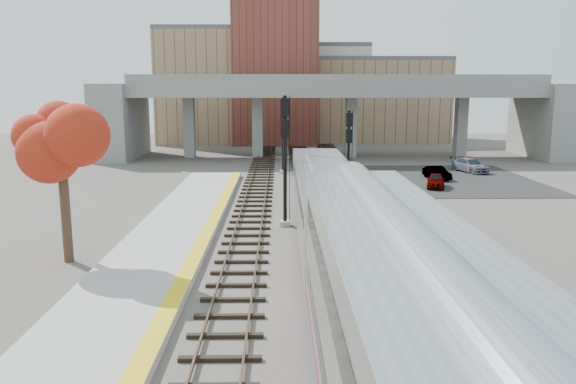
# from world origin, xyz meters

# --- Properties ---
(ground) EXTENTS (160.00, 160.00, 0.00)m
(ground) POSITION_xyz_m (0.00, 0.00, 0.00)
(ground) COLOR #47423D
(ground) RESTS_ON ground
(platform) EXTENTS (4.50, 60.00, 0.35)m
(platform) POSITION_xyz_m (-7.25, 0.00, 0.17)
(platform) COLOR #9E9E99
(platform) RESTS_ON ground
(yellow_strip) EXTENTS (0.70, 60.00, 0.01)m
(yellow_strip) POSITION_xyz_m (-5.35, 0.00, 0.35)
(yellow_strip) COLOR yellow
(yellow_strip) RESTS_ON platform
(tracks) EXTENTS (10.70, 95.00, 0.25)m
(tracks) POSITION_xyz_m (0.93, 12.50, 0.08)
(tracks) COLOR black
(tracks) RESTS_ON ground
(overpass) EXTENTS (54.00, 12.00, 9.50)m
(overpass) POSITION_xyz_m (4.92, 45.00, 5.81)
(overpass) COLOR slate
(overpass) RESTS_ON ground
(buildings_far) EXTENTS (43.00, 21.00, 20.60)m
(buildings_far) POSITION_xyz_m (1.26, 66.57, 7.88)
(buildings_far) COLOR #927355
(buildings_far) RESTS_ON ground
(parking_lot) EXTENTS (14.00, 18.00, 0.04)m
(parking_lot) POSITION_xyz_m (14.00, 28.00, 0.02)
(parking_lot) COLOR black
(parking_lot) RESTS_ON ground
(locomotive) EXTENTS (3.02, 19.05, 4.10)m
(locomotive) POSITION_xyz_m (1.00, 7.60, 2.28)
(locomotive) COLOR #A8AAB2
(locomotive) RESTS_ON ground
(signal_mast_near) EXTENTS (0.60, 0.64, 7.60)m
(signal_mast_near) POSITION_xyz_m (-1.10, 10.91, 3.87)
(signal_mast_near) COLOR #9E9E99
(signal_mast_near) RESTS_ON ground
(signal_mast_mid) EXTENTS (0.60, 0.64, 6.62)m
(signal_mast_mid) POSITION_xyz_m (3.00, 14.45, 3.20)
(signal_mast_mid) COLOR #9E9E99
(signal_mast_mid) RESTS_ON ground
(signal_mast_far) EXTENTS (0.60, 0.64, 7.18)m
(signal_mast_far) POSITION_xyz_m (-1.10, 31.77, 3.59)
(signal_mast_far) COLOR #9E9E99
(signal_mast_far) RESTS_ON ground
(tree) EXTENTS (3.60, 3.60, 7.74)m
(tree) POSITION_xyz_m (-11.31, 4.21, 5.74)
(tree) COLOR #382619
(tree) RESTS_ON ground
(car_a) EXTENTS (2.25, 3.65, 1.16)m
(car_a) POSITION_xyz_m (11.30, 23.60, 0.62)
(car_a) COLOR #99999E
(car_a) RESTS_ON parking_lot
(car_b) EXTENTS (1.92, 3.64, 1.14)m
(car_b) POSITION_xyz_m (12.58, 27.89, 0.61)
(car_b) COLOR #99999E
(car_b) RESTS_ON parking_lot
(car_c) EXTENTS (3.16, 4.77, 1.28)m
(car_c) POSITION_xyz_m (17.03, 32.30, 0.68)
(car_c) COLOR #99999E
(car_c) RESTS_ON parking_lot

